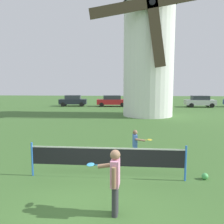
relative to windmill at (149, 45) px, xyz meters
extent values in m
plane|color=#3D662D|center=(-2.50, -16.95, -6.72)|extent=(120.00, 120.00, 0.00)
cylinder|color=white|center=(0.00, 0.02, -1.49)|extent=(4.74, 4.74, 10.45)
cylinder|color=black|center=(0.00, -2.60, 2.90)|extent=(0.50, 0.60, 0.50)
cube|color=#4C3D2D|center=(0.00, -2.75, 2.90)|extent=(2.46, 0.12, 10.43)
cube|color=#4C3D2D|center=(0.00, -2.75, 2.90)|extent=(10.43, 0.12, 2.46)
cylinder|color=blue|center=(-4.82, -15.10, -6.17)|extent=(0.06, 0.06, 1.10)
cylinder|color=blue|center=(0.01, -15.10, -6.17)|extent=(0.06, 0.06, 1.10)
cube|color=black|center=(-2.41, -15.10, -6.04)|extent=(4.79, 0.01, 0.55)
cube|color=white|center=(-2.41, -15.10, -5.75)|extent=(4.79, 0.02, 0.04)
cylinder|color=#333338|center=(-2.01, -17.15, -6.38)|extent=(0.14, 0.14, 0.68)
cylinder|color=#333338|center=(-2.00, -17.01, -6.38)|extent=(0.14, 0.14, 0.68)
cube|color=pink|center=(-2.00, -17.08, -5.73)|extent=(0.20, 0.34, 0.61)
sphere|color=#89664C|center=(-2.00, -17.08, -5.32)|extent=(0.23, 0.23, 0.23)
cylinder|color=#89664C|center=(-2.02, -17.29, -5.75)|extent=(0.10, 0.10, 0.45)
cylinder|color=#89664C|center=(-2.19, -16.87, -5.64)|extent=(0.47, 0.13, 0.17)
cylinder|color=#338CCC|center=(-2.38, -16.86, -5.64)|extent=(0.22, 0.04, 0.04)
ellipsoid|color=#338CCC|center=(-2.60, -16.85, -5.64)|extent=(0.20, 0.25, 0.03)
cylinder|color=#9E937F|center=(-1.51, -13.37, -6.44)|extent=(0.11, 0.11, 0.55)
cylinder|color=#9E937F|center=(-1.48, -13.51, -6.44)|extent=(0.11, 0.11, 0.55)
cube|color=#4C7AD1|center=(-1.49, -13.44, -5.92)|extent=(0.19, 0.29, 0.49)
sphere|color=#89664C|center=(-1.49, -13.44, -5.58)|extent=(0.18, 0.18, 0.18)
cylinder|color=#89664C|center=(-1.52, -13.27, -5.94)|extent=(0.08, 0.08, 0.37)
cylinder|color=#89664C|center=(-1.31, -13.57, -5.84)|extent=(0.39, 0.14, 0.14)
cylinder|color=yellow|center=(-1.16, -13.54, -5.84)|extent=(0.22, 0.06, 0.04)
ellipsoid|color=yellow|center=(-0.94, -13.51, -5.84)|extent=(0.22, 0.27, 0.03)
sphere|color=#4CB259|center=(0.65, -14.94, -6.62)|extent=(0.20, 0.20, 0.20)
cube|color=#1E232D|center=(-9.91, 9.48, -6.07)|extent=(4.01, 2.13, 0.70)
cube|color=#2D333D|center=(-9.91, 9.48, -5.44)|extent=(2.31, 1.73, 0.56)
cylinder|color=black|center=(-8.71, 10.47, -6.42)|extent=(0.62, 0.25, 0.60)
cylinder|color=black|center=(-8.52, 8.79, -6.42)|extent=(0.62, 0.25, 0.60)
cylinder|color=black|center=(-11.31, 10.17, -6.42)|extent=(0.62, 0.25, 0.60)
cylinder|color=black|center=(-11.11, 8.48, -6.42)|extent=(0.62, 0.25, 0.60)
cube|color=red|center=(-4.25, 9.46, -6.07)|extent=(4.35, 1.96, 0.70)
cube|color=#2D333D|center=(-4.25, 9.46, -5.44)|extent=(2.47, 1.64, 0.56)
cylinder|color=black|center=(-2.86, 10.40, -6.42)|extent=(0.61, 0.22, 0.60)
cylinder|color=black|center=(-2.76, 8.70, -6.42)|extent=(0.61, 0.22, 0.60)
cylinder|color=black|center=(-5.75, 10.22, -6.42)|extent=(0.61, 0.22, 0.60)
cylinder|color=black|center=(-5.64, 8.52, -6.42)|extent=(0.61, 0.22, 0.60)
cube|color=#999919|center=(1.65, 9.47, -6.07)|extent=(4.08, 2.08, 0.70)
cube|color=#2D333D|center=(1.65, 9.47, -5.44)|extent=(2.34, 1.71, 0.56)
cylinder|color=black|center=(2.89, 10.45, -6.42)|extent=(0.61, 0.24, 0.60)
cylinder|color=black|center=(3.06, 8.75, -6.42)|extent=(0.61, 0.24, 0.60)
cylinder|color=black|center=(0.23, 10.18, -6.42)|extent=(0.61, 0.24, 0.60)
cylinder|color=black|center=(0.40, 8.49, -6.42)|extent=(0.61, 0.24, 0.60)
cube|color=silver|center=(7.80, 9.36, -6.07)|extent=(3.92, 1.72, 0.70)
cube|color=#2D333D|center=(7.80, 9.36, -5.44)|extent=(2.20, 1.50, 0.56)
cylinder|color=black|center=(9.12, 10.21, -6.42)|extent=(0.60, 0.18, 0.60)
cylinder|color=black|center=(9.13, 8.51, -6.42)|extent=(0.60, 0.18, 0.60)
cylinder|color=black|center=(6.46, 10.20, -6.42)|extent=(0.60, 0.18, 0.60)
cylinder|color=black|center=(6.47, 8.50, -6.42)|extent=(0.60, 0.18, 0.60)
camera|label=1|loc=(-1.68, -21.77, -3.82)|focal=35.56mm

